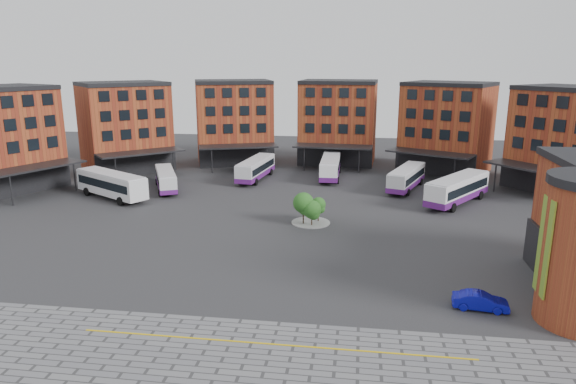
# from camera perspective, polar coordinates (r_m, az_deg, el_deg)

# --- Properties ---
(ground) EXTENTS (160.00, 160.00, 0.00)m
(ground) POSITION_cam_1_polar(r_m,az_deg,el_deg) (47.66, -1.28, -7.77)
(ground) COLOR #28282B
(ground) RESTS_ON ground
(yellow_line) EXTENTS (26.00, 0.15, 0.02)m
(yellow_line) POSITION_cam_1_polar(r_m,az_deg,el_deg) (34.97, -1.76, -16.53)
(yellow_line) COLOR gold
(yellow_line) RESTS_ON paving_zone
(main_building) EXTENTS (94.14, 42.48, 14.60)m
(main_building) POSITION_cam_1_polar(r_m,az_deg,el_deg) (83.35, -0.31, 7.02)
(main_building) COLOR #964220
(main_building) RESTS_ON ground
(tree_island) EXTENTS (4.40, 4.40, 3.71)m
(tree_island) POSITION_cam_1_polar(r_m,az_deg,el_deg) (57.53, 2.39, -1.73)
(tree_island) COLOR gray
(tree_island) RESTS_ON ground
(bus_a) EXTENTS (12.09, 8.80, 3.51)m
(bus_a) POSITION_cam_1_polar(r_m,az_deg,el_deg) (72.38, -19.04, 0.93)
(bus_a) COLOR silver
(bus_a) RESTS_ON ground
(bus_b) EXTENTS (6.47, 10.26, 2.88)m
(bus_b) POSITION_cam_1_polar(r_m,az_deg,el_deg) (75.15, -13.42, 1.41)
(bus_b) COLOR silver
(bus_b) RESTS_ON ground
(bus_c) EXTENTS (4.15, 11.74, 3.24)m
(bus_c) POSITION_cam_1_polar(r_m,az_deg,el_deg) (79.55, -3.61, 2.63)
(bus_c) COLOR silver
(bus_c) RESTS_ON ground
(bus_d) EXTENTS (3.05, 11.81, 3.32)m
(bus_d) POSITION_cam_1_polar(r_m,az_deg,el_deg) (80.72, 4.73, 2.82)
(bus_d) COLOR white
(bus_d) RESTS_ON ground
(bus_e) EXTENTS (6.26, 11.46, 3.17)m
(bus_e) POSITION_cam_1_polar(r_m,az_deg,el_deg) (75.22, 13.03, 1.57)
(bus_e) COLOR silver
(bus_e) RESTS_ON ground
(bus_f) EXTENTS (9.62, 12.08, 3.57)m
(bus_f) POSITION_cam_1_polar(r_m,az_deg,el_deg) (69.46, 18.33, 0.32)
(bus_f) COLOR white
(bus_f) RESTS_ON ground
(blue_car) EXTENTS (4.17, 1.86, 1.33)m
(blue_car) POSITION_cam_1_polar(r_m,az_deg,el_deg) (41.48, 20.59, -11.28)
(blue_car) COLOR #0B0D9B
(blue_car) RESTS_ON ground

